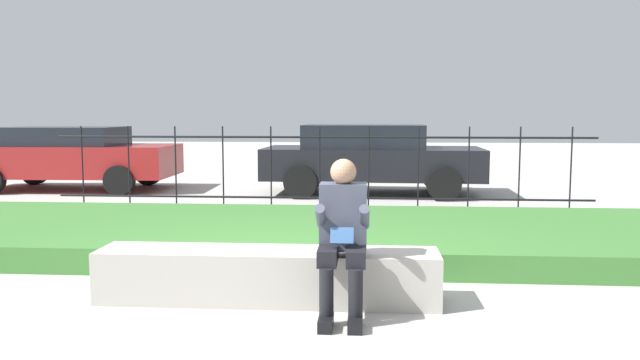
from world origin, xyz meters
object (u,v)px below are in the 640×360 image
object	(u,v)px
stone_bench	(268,278)
car_parked_left	(71,156)
car_parked_center	(370,157)
person_seated_reader	(343,231)

from	to	relation	value
stone_bench	car_parked_left	bearing A→B (deg)	125.56
car_parked_center	car_parked_left	bearing A→B (deg)	179.48
car_parked_center	car_parked_left	xyz separation A→B (m)	(-6.31, 0.25, -0.03)
person_seated_reader	car_parked_left	distance (m)	9.91
car_parked_left	stone_bench	bearing A→B (deg)	-55.96
stone_bench	car_parked_left	size ratio (longest dim) A/B	0.68
stone_bench	car_parked_left	xyz separation A→B (m)	(-5.40, 7.55, 0.52)
person_seated_reader	car_parked_left	world-z (taller)	car_parked_left
stone_bench	car_parked_center	world-z (taller)	car_parked_center
person_seated_reader	car_parked_center	xyz separation A→B (m)	(0.26, 7.59, 0.07)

